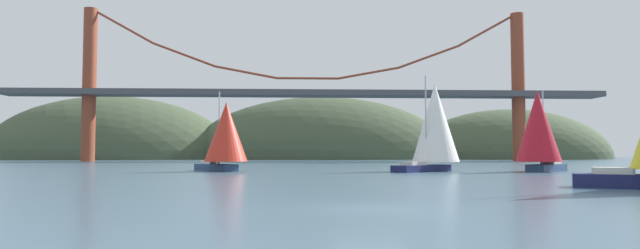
% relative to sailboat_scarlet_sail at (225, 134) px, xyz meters
% --- Properties ---
extents(ground_plane, '(360.00, 360.00, 0.00)m').
position_rel_sailboat_scarlet_sail_xyz_m(ground_plane, '(9.65, -35.87, -3.79)').
color(ground_plane, '#426075').
extents(headland_right, '(58.61, 44.00, 29.03)m').
position_rel_sailboat_scarlet_sail_xyz_m(headland_right, '(69.65, 99.13, -3.79)').
color(headland_right, '#425138').
rests_on(headland_right, ground_plane).
extents(headland_center, '(76.81, 44.00, 35.77)m').
position_rel_sailboat_scarlet_sail_xyz_m(headland_center, '(14.65, 99.13, -3.79)').
color(headland_center, '#425138').
rests_on(headland_center, ground_plane).
extents(headland_left, '(70.27, 44.00, 35.60)m').
position_rel_sailboat_scarlet_sail_xyz_m(headland_left, '(-45.35, 99.13, -3.79)').
color(headland_left, '#425138').
rests_on(headland_left, ground_plane).
extents(suspension_bridge, '(128.39, 6.00, 32.73)m').
position_rel_sailboat_scarlet_sail_xyz_m(suspension_bridge, '(9.65, 59.13, 11.49)').
color(suspension_bridge, brown).
rests_on(suspension_bridge, ground_plane).
extents(sailboat_scarlet_sail, '(6.95, 7.72, 8.23)m').
position_rel_sailboat_scarlet_sail_xyz_m(sailboat_scarlet_sail, '(0.00, 0.00, 0.00)').
color(sailboat_scarlet_sail, navy).
rests_on(sailboat_scarlet_sail, ground_plane).
extents(sailboat_white_mainsail, '(8.70, 8.16, 9.70)m').
position_rel_sailboat_scarlet_sail_xyz_m(sailboat_white_mainsail, '(21.47, -0.32, 0.96)').
color(sailboat_white_mainsail, '#191E4C').
rests_on(sailboat_white_mainsail, ground_plane).
extents(sailboat_crimson_sail, '(7.26, 6.95, 8.19)m').
position_rel_sailboat_scarlet_sail_xyz_m(sailboat_crimson_sail, '(31.35, -2.56, 0.52)').
color(sailboat_crimson_sail, navy).
rests_on(sailboat_crimson_sail, ground_plane).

